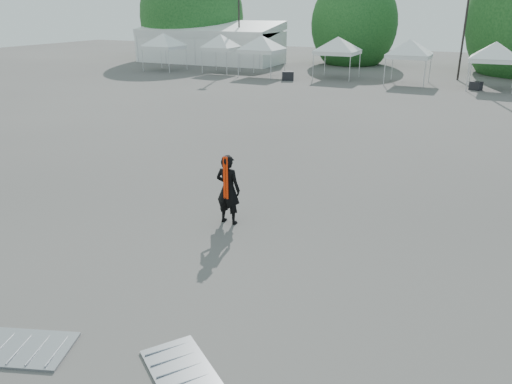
% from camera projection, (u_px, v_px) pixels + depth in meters
% --- Properties ---
extents(ground, '(120.00, 120.00, 0.00)m').
position_uv_depth(ground, '(254.00, 209.00, 14.73)').
color(ground, '#474442').
rests_on(ground, ground).
extents(marquee, '(15.00, 6.25, 4.23)m').
position_uv_depth(marquee, '(210.00, 43.00, 52.51)').
color(marquee, white).
rests_on(marquee, ground).
extents(light_pole_west, '(0.60, 0.25, 10.30)m').
position_uv_depth(light_pole_west, '(239.00, 5.00, 48.73)').
color(light_pole_west, black).
rests_on(light_pole_west, ground).
extents(light_pole_east, '(0.60, 0.25, 9.80)m').
position_uv_depth(light_pole_east, '(467.00, 8.00, 38.66)').
color(light_pole_east, black).
rests_on(light_pole_east, ground).
extents(tree_far_w, '(4.80, 4.80, 7.30)m').
position_uv_depth(tree_far_w, '(192.00, 17.00, 55.77)').
color(tree_far_w, '#382314').
rests_on(tree_far_w, ground).
extents(tree_mid_w, '(4.16, 4.16, 6.33)m').
position_uv_depth(tree_mid_w, '(354.00, 24.00, 50.41)').
color(tree_mid_w, '#382314').
rests_on(tree_mid_w, ground).
extents(tent_a, '(4.37, 4.37, 3.88)m').
position_uv_depth(tent_a, '(163.00, 36.00, 45.64)').
color(tent_a, silver).
rests_on(tent_a, ground).
extents(tent_b, '(3.82, 3.82, 3.88)m').
position_uv_depth(tent_b, '(221.00, 37.00, 44.09)').
color(tent_b, silver).
rests_on(tent_b, ground).
extents(tent_c, '(4.54, 4.54, 3.88)m').
position_uv_depth(tent_c, '(262.00, 39.00, 41.95)').
color(tent_c, silver).
rests_on(tent_c, ground).
extents(tent_d, '(4.60, 4.60, 3.88)m').
position_uv_depth(tent_d, '(338.00, 40.00, 40.50)').
color(tent_d, silver).
rests_on(tent_d, ground).
extents(tent_e, '(4.42, 4.42, 3.88)m').
position_uv_depth(tent_e, '(410.00, 43.00, 37.57)').
color(tent_e, silver).
rests_on(tent_e, ground).
extents(tent_f, '(4.46, 4.46, 3.88)m').
position_uv_depth(tent_f, '(496.00, 45.00, 34.90)').
color(tent_f, silver).
rests_on(tent_f, ground).
extents(man, '(0.73, 0.50, 1.95)m').
position_uv_depth(man, '(228.00, 189.00, 13.50)').
color(man, black).
rests_on(man, ground).
extents(barrier_left, '(2.29, 1.66, 0.07)m').
position_uv_depth(barrier_left, '(12.00, 347.00, 8.72)').
color(barrier_left, '#9DA0A5').
rests_on(barrier_left, ground).
extents(barrier_mid, '(2.07, 1.86, 0.06)m').
position_uv_depth(barrier_mid, '(185.00, 376.00, 8.05)').
color(barrier_mid, '#9DA0A5').
rests_on(barrier_mid, ground).
extents(crate_west, '(1.12, 1.02, 0.71)m').
position_uv_depth(crate_west, '(288.00, 76.00, 40.27)').
color(crate_west, black).
rests_on(crate_west, ground).
extents(crate_mid, '(0.94, 0.85, 0.60)m').
position_uv_depth(crate_mid, '(476.00, 86.00, 35.61)').
color(crate_mid, black).
rests_on(crate_mid, ground).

